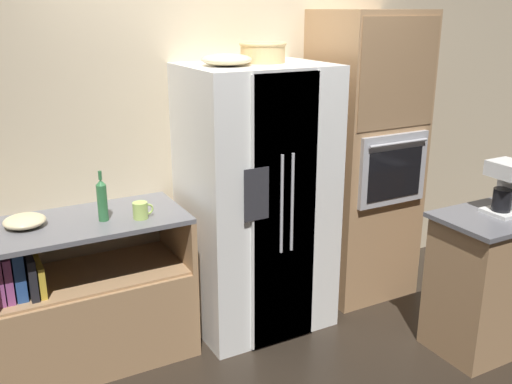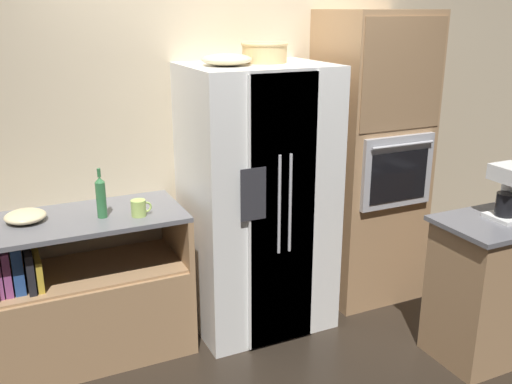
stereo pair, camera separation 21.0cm
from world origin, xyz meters
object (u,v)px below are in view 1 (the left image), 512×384
object	(u,v)px
bottle_tall	(102,200)
mug	(141,210)
mixing_bowl	(25,221)
wall_oven	(364,158)
wicker_basket	(263,52)
fruit_bowl	(226,60)
refrigerator	(257,200)
coffee_maker	(508,185)

from	to	relation	value
bottle_tall	mug	bearing A→B (deg)	-19.17
bottle_tall	mixing_bowl	bearing A→B (deg)	164.98
wall_oven	wicker_basket	world-z (taller)	wall_oven
bottle_tall	mixing_bowl	xyz separation A→B (m)	(-0.43, 0.12, -0.10)
fruit_bowl	mixing_bowl	bearing A→B (deg)	173.86
refrigerator	bottle_tall	size ratio (longest dim) A/B	5.93
refrigerator	bottle_tall	xyz separation A→B (m)	(-1.04, 0.01, 0.17)
bottle_tall	mixing_bowl	size ratio (longest dim) A/B	1.28
bottle_tall	coffee_maker	xyz separation A→B (m)	(2.25, -1.03, 0.04)
fruit_bowl	bottle_tall	distance (m)	1.13
coffee_maker	bottle_tall	bearing A→B (deg)	155.40
fruit_bowl	bottle_tall	bearing A→B (deg)	178.64
wicker_basket	mixing_bowl	xyz separation A→B (m)	(-1.55, 0.06, -0.91)
mug	fruit_bowl	bearing A→B (deg)	4.94
wall_oven	fruit_bowl	world-z (taller)	wall_oven
refrigerator	wall_oven	world-z (taller)	wall_oven
refrigerator	mixing_bowl	world-z (taller)	refrigerator
wicker_basket	bottle_tall	xyz separation A→B (m)	(-1.12, -0.06, -0.81)
wicker_basket	bottle_tall	distance (m)	1.38
refrigerator	wicker_basket	size ratio (longest dim) A/B	5.96
bottle_tall	coffee_maker	bearing A→B (deg)	-24.60
refrigerator	fruit_bowl	xyz separation A→B (m)	(-0.22, -0.01, 0.95)
fruit_bowl	coffee_maker	xyz separation A→B (m)	(1.43, -1.01, -0.74)
bottle_tall	mug	distance (m)	0.23
wall_oven	wicker_basket	xyz separation A→B (m)	(-0.87, 0.01, 0.81)
fruit_bowl	mug	size ratio (longest dim) A/B	2.45
wicker_basket	fruit_bowl	xyz separation A→B (m)	(-0.30, -0.08, -0.03)
refrigerator	bottle_tall	bearing A→B (deg)	179.56
bottle_tall	coffee_maker	size ratio (longest dim) A/B	0.91
wicker_basket	fruit_bowl	world-z (taller)	wicker_basket
mug	coffee_maker	size ratio (longest dim) A/B	0.38
bottle_tall	mixing_bowl	distance (m)	0.45
wicker_basket	fruit_bowl	size ratio (longest dim) A/B	0.98
fruit_bowl	mixing_bowl	world-z (taller)	fruit_bowl
wicker_basket	mug	bearing A→B (deg)	-171.98
refrigerator	bottle_tall	distance (m)	1.05
wicker_basket	fruit_bowl	distance (m)	0.31
mug	coffee_maker	bearing A→B (deg)	-25.13
mug	coffee_maker	distance (m)	2.26
wall_oven	coffee_maker	distance (m)	1.11
fruit_bowl	mug	world-z (taller)	fruit_bowl
wall_oven	mixing_bowl	bearing A→B (deg)	178.33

